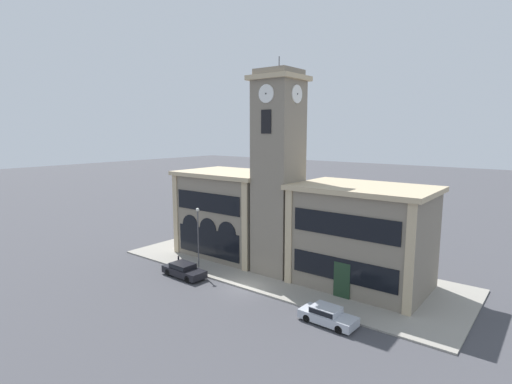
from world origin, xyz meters
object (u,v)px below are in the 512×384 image
object	(u,v)px
parked_car_near	(184,270)
parked_car_mid	(327,315)
bollard	(178,260)
street_lamp	(198,230)

from	to	relation	value
parked_car_near	parked_car_mid	xyz separation A→B (m)	(15.94, -0.00, -0.04)
bollard	street_lamp	bearing A→B (deg)	4.06
parked_car_mid	bollard	xyz separation A→B (m)	(-18.67, 1.70, -0.01)
street_lamp	parked_car_near	bearing A→B (deg)	-95.23
parked_car_near	street_lamp	size ratio (longest dim) A/B	0.74
parked_car_near	parked_car_mid	world-z (taller)	parked_car_near
street_lamp	bollard	size ratio (longest dim) A/B	6.17
parked_car_mid	street_lamp	size ratio (longest dim) A/B	0.67
parked_car_near	bollard	bearing A→B (deg)	149.92
parked_car_near	street_lamp	xyz separation A→B (m)	(0.17, 1.90, 3.65)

